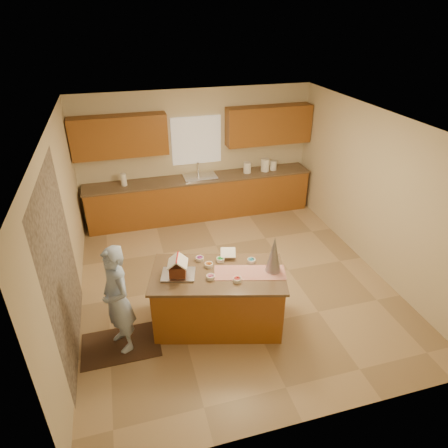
# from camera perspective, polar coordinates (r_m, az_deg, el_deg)

# --- Properties ---
(floor) EXTENTS (5.50, 5.50, 0.00)m
(floor) POSITION_cam_1_polar(r_m,az_deg,el_deg) (6.81, 1.28, -8.06)
(floor) COLOR tan
(floor) RESTS_ON ground
(ceiling) EXTENTS (5.50, 5.50, 0.00)m
(ceiling) POSITION_cam_1_polar(r_m,az_deg,el_deg) (5.62, 1.58, 14.51)
(ceiling) COLOR silver
(ceiling) RESTS_ON floor
(wall_back) EXTENTS (5.50, 5.50, 0.00)m
(wall_back) POSITION_cam_1_polar(r_m,az_deg,el_deg) (8.56, -4.01, 10.16)
(wall_back) COLOR beige
(wall_back) RESTS_ON floor
(wall_front) EXTENTS (5.50, 5.50, 0.00)m
(wall_front) POSITION_cam_1_polar(r_m,az_deg,el_deg) (4.02, 13.28, -15.27)
(wall_front) COLOR beige
(wall_front) RESTS_ON floor
(wall_left) EXTENTS (5.50, 5.50, 0.00)m
(wall_left) POSITION_cam_1_polar(r_m,az_deg,el_deg) (5.95, -22.32, -0.96)
(wall_left) COLOR beige
(wall_left) RESTS_ON floor
(wall_right) EXTENTS (5.50, 5.50, 0.00)m
(wall_right) POSITION_cam_1_polar(r_m,az_deg,el_deg) (7.17, 20.96, 4.41)
(wall_right) COLOR beige
(wall_right) RESTS_ON floor
(stone_accent) EXTENTS (0.00, 2.50, 2.50)m
(stone_accent) POSITION_cam_1_polar(r_m,az_deg,el_deg) (5.31, -22.52, -6.03)
(stone_accent) COLOR gray
(stone_accent) RESTS_ON wall_left
(window_curtain) EXTENTS (1.05, 0.03, 1.00)m
(window_curtain) POSITION_cam_1_polar(r_m,az_deg,el_deg) (8.44, -4.04, 12.02)
(window_curtain) COLOR white
(window_curtain) RESTS_ON wall_back
(back_counter_base) EXTENTS (4.80, 0.60, 0.88)m
(back_counter_base) POSITION_cam_1_polar(r_m,az_deg,el_deg) (8.63, -3.39, 3.81)
(back_counter_base) COLOR brown
(back_counter_base) RESTS_ON floor
(back_counter_top) EXTENTS (4.85, 0.63, 0.04)m
(back_counter_top) POSITION_cam_1_polar(r_m,az_deg,el_deg) (8.44, -3.48, 6.64)
(back_counter_top) COLOR brown
(back_counter_top) RESTS_ON back_counter_base
(upper_cabinet_left) EXTENTS (1.85, 0.35, 0.80)m
(upper_cabinet_left) POSITION_cam_1_polar(r_m,az_deg,el_deg) (8.07, -14.94, 12.19)
(upper_cabinet_left) COLOR brown
(upper_cabinet_left) RESTS_ON wall_back
(upper_cabinet_right) EXTENTS (1.85, 0.35, 0.80)m
(upper_cabinet_right) POSITION_cam_1_polar(r_m,az_deg,el_deg) (8.67, 6.50, 14.08)
(upper_cabinet_right) COLOR brown
(upper_cabinet_right) RESTS_ON wall_back
(sink) EXTENTS (0.70, 0.45, 0.12)m
(sink) POSITION_cam_1_polar(r_m,az_deg,el_deg) (8.45, -3.48, 6.57)
(sink) COLOR silver
(sink) RESTS_ON back_counter_top
(faucet) EXTENTS (0.03, 0.03, 0.28)m
(faucet) POSITION_cam_1_polar(r_m,az_deg,el_deg) (8.55, -3.78, 8.07)
(faucet) COLOR silver
(faucet) RESTS_ON back_counter_top
(island_base) EXTENTS (1.93, 1.31, 0.86)m
(island_base) POSITION_cam_1_polar(r_m,az_deg,el_deg) (5.73, -0.87, -10.91)
(island_base) COLOR brown
(island_base) RESTS_ON floor
(island_top) EXTENTS (2.03, 1.41, 0.04)m
(island_top) POSITION_cam_1_polar(r_m,az_deg,el_deg) (5.45, -0.90, -7.27)
(island_top) COLOR brown
(island_top) RESTS_ON island_base
(table_runner) EXTENTS (1.04, 0.60, 0.01)m
(table_runner) POSITION_cam_1_polar(r_m,az_deg,el_deg) (5.45, 3.76, -7.05)
(table_runner) COLOR #A1130B
(table_runner) RESTS_ON island_top
(baking_tray) EXTENTS (0.52, 0.44, 0.02)m
(baking_tray) POSITION_cam_1_polar(r_m,az_deg,el_deg) (5.42, -6.65, -7.29)
(baking_tray) COLOR silver
(baking_tray) RESTS_ON island_top
(cookbook) EXTENTS (0.25, 0.22, 0.09)m
(cookbook) POSITION_cam_1_polar(r_m,az_deg,el_deg) (5.69, 0.59, -4.18)
(cookbook) COLOR white
(cookbook) RESTS_ON island_top
(tinsel_tree) EXTENTS (0.26, 0.26, 0.54)m
(tinsel_tree) POSITION_cam_1_polar(r_m,az_deg,el_deg) (5.37, 7.26, -4.39)
(tinsel_tree) COLOR silver
(tinsel_tree) RESTS_ON island_top
(rug) EXTENTS (1.06, 0.69, 0.01)m
(rug) POSITION_cam_1_polar(r_m,az_deg,el_deg) (5.86, -14.73, -16.61)
(rug) COLOR black
(rug) RESTS_ON floor
(boy) EXTENTS (0.57, 0.67, 1.56)m
(boy) POSITION_cam_1_polar(r_m,az_deg,el_deg) (5.34, -15.24, -10.60)
(boy) COLOR #A4BEE9
(boy) RESTS_ON rug
(canister_a) EXTENTS (0.17, 0.17, 0.23)m
(canister_a) POSITION_cam_1_polar(r_m,az_deg,el_deg) (8.66, 3.40, 8.18)
(canister_a) COLOR white
(canister_a) RESTS_ON back_counter_top
(canister_b) EXTENTS (0.19, 0.19, 0.27)m
(canister_b) POSITION_cam_1_polar(r_m,az_deg,el_deg) (8.79, 6.00, 8.54)
(canister_b) COLOR white
(canister_b) RESTS_ON back_counter_top
(canister_c) EXTENTS (0.15, 0.15, 0.21)m
(canister_c) POSITION_cam_1_polar(r_m,az_deg,el_deg) (8.87, 7.19, 8.45)
(canister_c) COLOR white
(canister_c) RESTS_ON back_counter_top
(paper_towel) EXTENTS (0.12, 0.12, 0.25)m
(paper_towel) POSITION_cam_1_polar(r_m,az_deg,el_deg) (8.23, -14.37, 6.26)
(paper_towel) COLOR white
(paper_towel) RESTS_ON back_counter_top
(gingerbread_house) EXTENTS (0.33, 0.33, 0.28)m
(gingerbread_house) POSITION_cam_1_polar(r_m,az_deg,el_deg) (5.36, -6.72, -6.30)
(gingerbread_house) COLOR #5D2818
(gingerbread_house) RESTS_ON baking_tray
(candy_bowls) EXTENTS (0.82, 0.74, 0.05)m
(candy_bowls) POSITION_cam_1_polar(r_m,az_deg,el_deg) (5.51, -0.40, -6.20)
(candy_bowls) COLOR pink
(candy_bowls) RESTS_ON island_top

